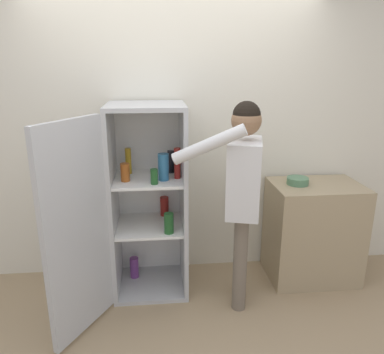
{
  "coord_description": "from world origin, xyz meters",
  "views": [
    {
      "loc": [
        -0.17,
        -2.37,
        1.94
      ],
      "look_at": [
        0.13,
        0.63,
        1.02
      ],
      "focal_mm": 35.0,
      "sensor_mm": 36.0,
      "label": 1
    }
  ],
  "objects": [
    {
      "name": "wall_back",
      "position": [
        0.0,
        0.98,
        1.27
      ],
      "size": [
        7.0,
        0.06,
        2.55
      ],
      "color": "silver",
      "rests_on": "ground_plane"
    },
    {
      "name": "counter",
      "position": [
        1.24,
        0.65,
        0.45
      ],
      "size": [
        0.79,
        0.56,
        0.91
      ],
      "color": "tan",
      "rests_on": "ground_plane"
    },
    {
      "name": "bowl",
      "position": [
        1.07,
        0.67,
        0.94
      ],
      "size": [
        0.19,
        0.19,
        0.06
      ],
      "color": "#517F5B",
      "rests_on": "counter"
    },
    {
      "name": "person",
      "position": [
        0.48,
        0.32,
        1.06
      ],
      "size": [
        0.74,
        0.56,
        1.68
      ],
      "color": "#726656",
      "rests_on": "ground_plane"
    },
    {
      "name": "refrigerator",
      "position": [
        -0.35,
        0.55,
        0.82
      ],
      "size": [
        0.98,
        1.13,
        1.63
      ],
      "color": "#B7BABC",
      "rests_on": "ground_plane"
    },
    {
      "name": "ground_plane",
      "position": [
        0.0,
        0.0,
        0.0
      ],
      "size": [
        12.0,
        12.0,
        0.0
      ],
      "primitive_type": "plane",
      "color": "tan"
    }
  ]
}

